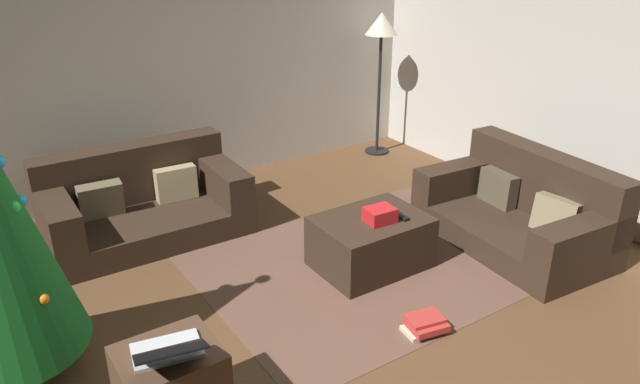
{
  "coord_description": "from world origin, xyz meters",
  "views": [
    {
      "loc": [
        -1.73,
        -2.58,
        2.51
      ],
      "look_at": [
        0.46,
        0.72,
        0.75
      ],
      "focal_mm": 34.05,
      "sensor_mm": 36.0,
      "label": 1
    }
  ],
  "objects": [
    {
      "name": "ground_plane",
      "position": [
        0.0,
        0.0,
        0.0
      ],
      "size": [
        6.4,
        6.4,
        0.0
      ],
      "primitive_type": "plane",
      "color": "brown"
    },
    {
      "name": "rear_partition",
      "position": [
        0.0,
        3.14,
        1.3
      ],
      "size": [
        6.4,
        0.12,
        2.6
      ],
      "primitive_type": "cube",
      "color": "beige",
      "rests_on": "ground_plane"
    },
    {
      "name": "couch_left",
      "position": [
        -0.38,
        2.25,
        0.28
      ],
      "size": [
        1.67,
        0.93,
        0.75
      ],
      "rotation": [
        0.0,
        0.0,
        3.13
      ],
      "color": "#332319",
      "rests_on": "ground_plane"
    },
    {
      "name": "couch_right",
      "position": [
        2.26,
        0.32,
        0.28
      ],
      "size": [
        1.02,
        1.66,
        0.76
      ],
      "rotation": [
        0.0,
        0.0,
        1.5
      ],
      "color": "#332319",
      "rests_on": "ground_plane"
    },
    {
      "name": "ottoman",
      "position": [
        0.93,
        0.69,
        0.21
      ],
      "size": [
        0.85,
        0.62,
        0.42
      ],
      "primitive_type": "cube",
      "color": "#332319",
      "rests_on": "ground_plane"
    },
    {
      "name": "gift_box",
      "position": [
        0.94,
        0.62,
        0.48
      ],
      "size": [
        0.23,
        0.19,
        0.11
      ],
      "primitive_type": "cube",
      "rotation": [
        0.0,
        0.0,
        -0.07
      ],
      "color": "red",
      "rests_on": "ottoman"
    },
    {
      "name": "tv_remote",
      "position": [
        1.13,
        0.58,
        0.43
      ],
      "size": [
        0.06,
        0.16,
        0.02
      ],
      "primitive_type": "cube",
      "rotation": [
        0.0,
        0.0,
        -0.09
      ],
      "color": "black",
      "rests_on": "ottoman"
    },
    {
      "name": "laptop",
      "position": [
        -1.0,
        -0.11,
        0.54
      ],
      "size": [
        0.42,
        0.45,
        0.18
      ],
      "color": "silver",
      "rests_on": "side_table"
    },
    {
      "name": "book_stack",
      "position": [
        0.71,
        -0.19,
        0.05
      ],
      "size": [
        0.3,
        0.25,
        0.11
      ],
      "color": "beige",
      "rests_on": "ground_plane"
    },
    {
      "name": "corner_lamp",
      "position": [
        2.61,
        2.73,
        1.38
      ],
      "size": [
        0.36,
        0.36,
        1.62
      ],
      "color": "black",
      "rests_on": "ground_plane"
    },
    {
      "name": "area_rug",
      "position": [
        0.93,
        0.69,
        0.0
      ],
      "size": [
        2.6,
        2.0,
        0.01
      ],
      "primitive_type": "cube",
      "color": "brown",
      "rests_on": "ground_plane"
    }
  ]
}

